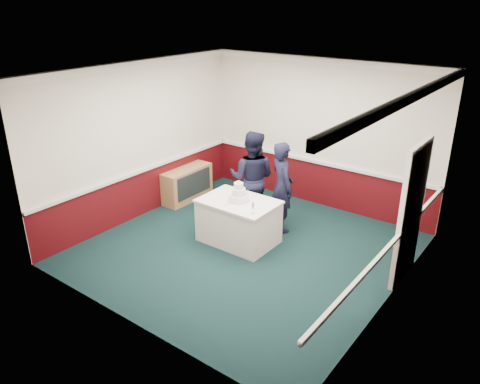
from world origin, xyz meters
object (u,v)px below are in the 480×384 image
Objects in this scene: sideboard at (187,184)px; champagne_flute at (253,206)px; cake_table at (239,221)px; cake_knife at (230,204)px; wedding_cake at (239,195)px; person_man at (252,178)px; person_woman at (282,187)px.

sideboard is 2.81m from champagne_flute.
cake_knife is at bearing -98.53° from cake_table.
cake_table is at bearing -22.82° from sideboard.
champagne_flute is (0.53, -0.08, 0.14)m from cake_knife.
wedding_cake is (2.01, -0.84, 0.55)m from sideboard.
cake_table is 0.97m from person_man.
person_man is at bearing 109.26° from cake_table.
person_woman is (-0.16, 1.14, -0.08)m from champagne_flute.
sideboard is at bearing 176.26° from cake_knife.
sideboard is 0.66× the size of person_man.
cake_table is 0.50m from wedding_cake.
sideboard is 0.91× the size of cake_table.
sideboard is 1.82m from person_man.
cake_table is at bearing 88.34° from person_man.
wedding_cake is 0.57m from champagne_flute.
cake_knife is at bearing 171.42° from champagne_flute.
champagne_flute is at bearing -29.25° from wedding_cake.
champagne_flute is (2.51, -1.12, 0.58)m from sideboard.
person_man reaches higher than cake_table.
wedding_cake is at bearing 102.82° from person_woman.
cake_knife is at bearing 105.19° from person_woman.
champagne_flute is (0.50, -0.28, 0.53)m from cake_table.
sideboard is 2.25m from wedding_cake.
sideboard is at bearing 155.85° from champagne_flute.
sideboard is 3.30× the size of wedding_cake.
cake_knife reaches higher than sideboard.
cake_table is 3.63× the size of wedding_cake.
cake_knife is at bearing -98.53° from wedding_cake.
cake_table is 0.73× the size of person_man.
person_woman is (0.37, 1.06, 0.06)m from cake_knife.
sideboard is at bearing 157.18° from cake_table.
sideboard is 5.85× the size of champagne_flute.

